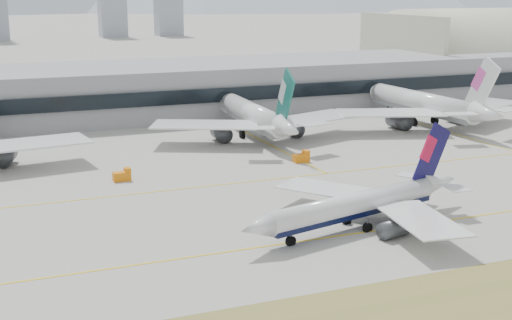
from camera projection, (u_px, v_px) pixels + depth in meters
name	position (u px, v px, depth m)	size (l,w,h in m)	color
ground	(277.00, 233.00, 112.96)	(3000.00, 3000.00, 0.00)	gray
taxiing_airliner	(361.00, 205.00, 114.89)	(45.87, 39.20, 15.62)	white
widebody_cathay	(256.00, 117.00, 182.78)	(57.58, 56.33, 20.54)	white
widebody_china_air	(427.00, 105.00, 199.51)	(60.74, 59.42, 21.67)	white
terminal	(125.00, 91.00, 214.68)	(280.00, 43.10, 15.00)	gray
hangar	(491.00, 82.00, 290.81)	(91.00, 60.00, 60.00)	beige
gse_b	(122.00, 176.00, 143.13)	(3.55, 2.00, 2.60)	orange
gse_c	(302.00, 157.00, 158.48)	(3.55, 2.00, 2.60)	orange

